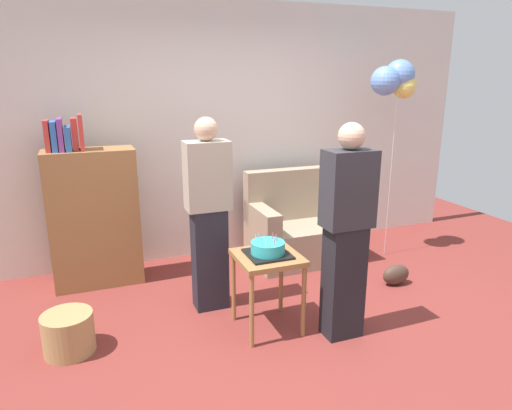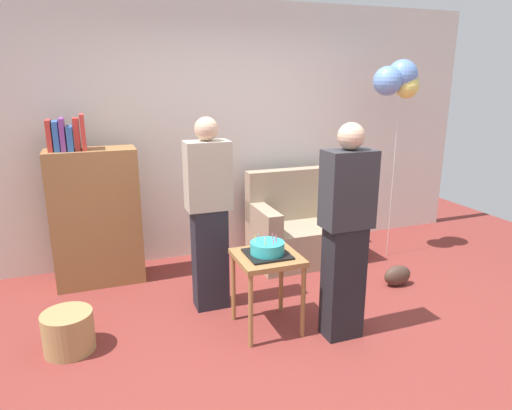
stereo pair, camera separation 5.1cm
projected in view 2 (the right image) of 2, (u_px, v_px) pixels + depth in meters
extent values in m
plane|color=maroon|center=(302.00, 341.00, 3.45)|extent=(8.00, 8.00, 0.00)
cube|color=silver|center=(223.00, 132.00, 4.94)|extent=(6.00, 0.10, 2.70)
cube|color=gray|center=(304.00, 242.00, 4.94)|extent=(1.10, 0.70, 0.40)
cube|color=gray|center=(294.00, 194.00, 5.06)|extent=(1.10, 0.16, 0.56)
cube|color=gray|center=(263.00, 218.00, 4.70)|extent=(0.16, 0.70, 0.24)
cube|color=gray|center=(343.00, 210.00, 5.01)|extent=(0.16, 0.70, 0.24)
cube|color=olive|center=(96.00, 218.00, 4.29)|extent=(0.80, 0.36, 1.30)
cube|color=red|center=(49.00, 136.00, 3.97)|extent=(0.04, 0.21, 0.27)
cube|color=#3366B7|center=(56.00, 136.00, 3.99)|extent=(0.05, 0.23, 0.26)
cube|color=#7F3D93|center=(63.00, 134.00, 4.00)|extent=(0.04, 0.25, 0.28)
cube|color=#3366B7|center=(70.00, 138.00, 4.03)|extent=(0.05, 0.25, 0.21)
cube|color=red|center=(77.00, 134.00, 4.04)|extent=(0.05, 0.17, 0.28)
cube|color=red|center=(83.00, 132.00, 4.05)|extent=(0.04, 0.23, 0.31)
cube|color=olive|center=(267.00, 257.00, 3.47)|extent=(0.48, 0.48, 0.04)
cylinder|color=olive|center=(251.00, 311.00, 3.30)|extent=(0.04, 0.04, 0.58)
cylinder|color=olive|center=(303.00, 302.00, 3.44)|extent=(0.04, 0.04, 0.58)
cylinder|color=olive|center=(233.00, 287.00, 3.68)|extent=(0.04, 0.04, 0.58)
cylinder|color=olive|center=(281.00, 280.00, 3.82)|extent=(0.04, 0.04, 0.58)
cube|color=black|center=(267.00, 254.00, 3.47)|extent=(0.32, 0.32, 0.02)
cylinder|color=#2DB2B7|center=(267.00, 248.00, 3.45)|extent=(0.26, 0.26, 0.09)
cylinder|color=#EA668C|center=(275.00, 238.00, 3.46)|extent=(0.01, 0.01, 0.05)
cylinder|color=#EA668C|center=(272.00, 236.00, 3.50)|extent=(0.01, 0.01, 0.05)
cylinder|color=#EA668C|center=(265.00, 235.00, 3.49)|extent=(0.01, 0.01, 0.06)
cylinder|color=#66B2E5|center=(258.00, 237.00, 3.48)|extent=(0.01, 0.01, 0.05)
cylinder|color=#F2CC4C|center=(255.00, 238.00, 3.43)|extent=(0.01, 0.01, 0.06)
cylinder|color=#66B2E5|center=(261.00, 241.00, 3.39)|extent=(0.01, 0.01, 0.05)
cylinder|color=#F2CC4C|center=(265.00, 242.00, 3.35)|extent=(0.01, 0.01, 0.06)
cylinder|color=#EA668C|center=(274.00, 242.00, 3.36)|extent=(0.01, 0.01, 0.05)
cylinder|color=#EA668C|center=(277.00, 240.00, 3.41)|extent=(0.01, 0.01, 0.05)
cube|color=#23232D|center=(210.00, 258.00, 3.87)|extent=(0.28, 0.20, 0.88)
cube|color=#B2A893|center=(208.00, 176.00, 3.68)|extent=(0.36, 0.22, 0.56)
sphere|color=#D1A889|center=(206.00, 129.00, 3.57)|extent=(0.19, 0.19, 0.19)
cube|color=black|center=(343.00, 282.00, 3.42)|extent=(0.28, 0.20, 0.88)
cube|color=#2D2D33|center=(348.00, 189.00, 3.23)|extent=(0.36, 0.22, 0.56)
sphere|color=#D1A889|center=(351.00, 136.00, 3.13)|extent=(0.19, 0.19, 0.19)
cylinder|color=#A88451|center=(68.00, 332.00, 3.29)|extent=(0.36, 0.36, 0.30)
ellipsoid|color=#473328|center=(397.00, 276.00, 4.35)|extent=(0.28, 0.14, 0.20)
cylinder|color=silver|center=(393.00, 173.00, 4.87)|extent=(0.00, 0.00, 1.87)
sphere|color=#E5D666|center=(407.00, 86.00, 4.70)|extent=(0.26, 0.26, 0.26)
sphere|color=#668ED6|center=(388.00, 81.00, 4.62)|extent=(0.30, 0.30, 0.30)
sphere|color=#668ED6|center=(402.00, 75.00, 4.68)|extent=(0.31, 0.31, 0.31)
sphere|color=#E5D666|center=(404.00, 80.00, 4.72)|extent=(0.27, 0.27, 0.27)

